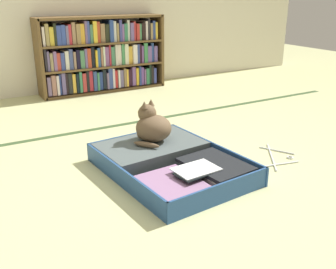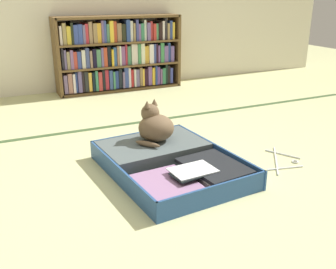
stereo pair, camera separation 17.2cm
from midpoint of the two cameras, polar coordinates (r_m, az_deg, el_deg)
name	(u,v)px [view 2 (the right image)]	position (r m, az deg, el deg)	size (l,w,h in m)	color
ground_plane	(167,191)	(2.04, 2.31, -8.31)	(10.00, 10.00, 0.00)	#C1C38A
tatami_border	(106,127)	(2.99, -7.45, 1.08)	(4.80, 0.05, 0.00)	#3A532E
bookshelf	(118,54)	(4.10, -6.12, 11.60)	(1.29, 0.27, 0.75)	brown
open_suitcase	(167,161)	(2.25, 2.06, -4.02)	(0.72, 0.91, 0.11)	#244B85
black_cat	(154,126)	(2.38, 0.07, 1.24)	(0.30, 0.30, 0.25)	brown
clothes_hanger	(282,161)	(2.50, 18.33, -3.70)	(0.30, 0.34, 0.01)	silver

